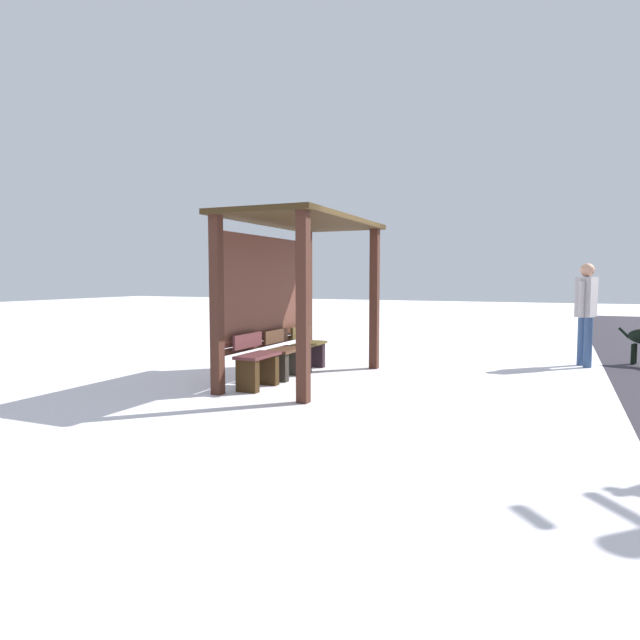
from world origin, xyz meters
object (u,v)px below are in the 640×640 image
at_px(bus_shelter, 291,265).
at_px(bench_right_inside, 308,351).
at_px(bench_center_inside, 285,358).
at_px(person_walking, 586,305).
at_px(bench_left_inside, 257,365).

height_order(bus_shelter, bench_right_inside, bus_shelter).
height_order(bus_shelter, bench_center_inside, bus_shelter).
height_order(bench_center_inside, person_walking, person_walking).
relative_size(bench_left_inside, bench_right_inside, 1.00).
distance_m(bus_shelter, person_walking, 5.34).
height_order(bus_shelter, bench_left_inside, bus_shelter).
bearing_deg(bench_left_inside, person_walking, -47.33).
bearing_deg(bus_shelter, bench_center_inside, 90.00).
bearing_deg(person_walking, bench_right_inside, 117.41).
distance_m(bus_shelter, bench_left_inside, 1.69).
bearing_deg(bench_right_inside, bus_shelter, -172.78).
xyz_separation_m(bench_left_inside, person_walking, (4.02, -4.37, 0.75)).
distance_m(bench_left_inside, bench_center_inside, 0.88).
height_order(bench_right_inside, person_walking, person_walking).
xyz_separation_m(bench_center_inside, bench_right_inside, (0.88, 0.00, -0.00)).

